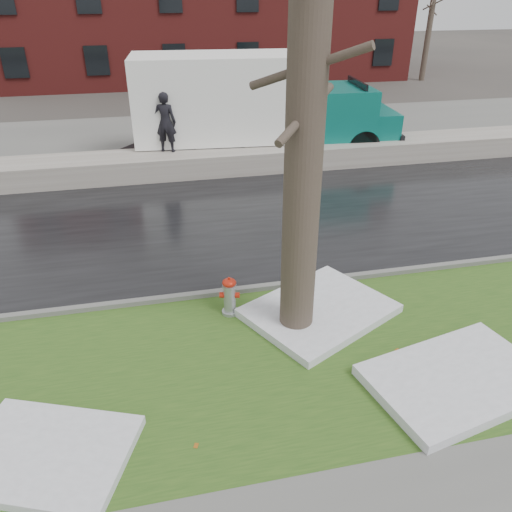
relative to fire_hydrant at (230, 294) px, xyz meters
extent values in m
plane|color=#47423D|center=(1.01, -0.31, -0.47)|extent=(120.00, 120.00, 0.00)
cube|color=#274918|center=(1.01, -1.56, -0.45)|extent=(60.00, 4.50, 0.04)
cube|color=black|center=(1.01, 4.19, -0.45)|extent=(60.00, 7.00, 0.03)
cube|color=slate|center=(1.01, 12.69, -0.45)|extent=(60.00, 9.00, 0.03)
cube|color=slate|center=(1.01, 0.69, -0.40)|extent=(60.00, 0.15, 0.14)
cube|color=#A49F96|center=(1.01, 8.39, -0.09)|extent=(60.00, 1.60, 0.75)
cylinder|color=brown|center=(-4.99, 25.69, 2.78)|extent=(0.36, 0.36, 6.50)
cylinder|color=brown|center=(-4.99, 25.69, 3.73)|extent=(0.84, 1.62, 0.73)
cylinder|color=brown|center=(-4.99, 25.69, 3.13)|extent=(1.40, 0.61, 0.63)
cylinder|color=brown|center=(17.01, 23.69, 2.78)|extent=(0.36, 0.36, 6.50)
cylinder|color=brown|center=(17.01, 23.69, 3.73)|extent=(0.84, 1.62, 0.73)
cylinder|color=brown|center=(17.01, 23.69, 3.13)|extent=(1.40, 0.61, 0.63)
cylinder|color=#9DA0A5|center=(0.00, -0.01, -0.08)|extent=(0.27, 0.27, 0.69)
ellipsoid|color=red|center=(0.00, -0.01, 0.26)|extent=(0.32, 0.32, 0.16)
cylinder|color=red|center=(0.00, -0.01, 0.35)|extent=(0.06, 0.06, 0.05)
cylinder|color=red|center=(-0.14, 0.03, -0.01)|extent=(0.12, 0.13, 0.11)
cylinder|color=red|center=(0.14, -0.04, -0.01)|extent=(0.12, 0.13, 0.11)
cylinder|color=#9DA0A5|center=(0.03, 0.13, -0.01)|extent=(0.16, 0.13, 0.14)
cylinder|color=brown|center=(1.12, -0.71, 3.39)|extent=(0.80, 0.80, 7.63)
cylinder|color=brown|center=(1.12, -0.71, 4.15)|extent=(1.51, 1.34, 0.79)
cylinder|color=brown|center=(1.12, -0.71, 3.50)|extent=(1.23, 1.19, 0.68)
cube|color=black|center=(2.60, 9.69, 0.21)|extent=(8.39, 1.70, 0.23)
cube|color=white|center=(1.24, 9.80, 1.72)|extent=(5.82, 3.05, 2.81)
cube|color=#0B685F|center=(5.56, 9.46, 1.10)|extent=(2.59, 2.68, 1.77)
cube|color=#0B685F|center=(7.06, 9.34, 0.68)|extent=(1.43, 2.39, 0.94)
cube|color=black|center=(6.28, 9.40, 1.72)|extent=(0.25, 2.08, 0.94)
cube|color=black|center=(-2.18, 10.08, -0.13)|extent=(1.88, 1.39, 0.70)
cylinder|color=black|center=(6.25, 8.30, 0.11)|extent=(1.17, 0.40, 1.15)
cylinder|color=black|center=(6.42, 10.48, 0.11)|extent=(1.17, 0.40, 1.15)
cylinder|color=black|center=(1.47, 8.69, 0.11)|extent=(1.17, 0.40, 1.15)
cylinder|color=black|center=(1.64, 10.87, 0.11)|extent=(1.17, 0.40, 1.15)
cylinder|color=black|center=(-0.19, 8.82, 0.11)|extent=(1.17, 0.40, 1.15)
cylinder|color=black|center=(-0.02, 11.00, 0.11)|extent=(1.17, 0.40, 1.15)
imported|color=black|center=(-0.60, 8.61, 1.24)|extent=(0.81, 0.66, 1.92)
cube|color=silver|center=(1.68, -0.41, -0.35)|extent=(3.23, 2.98, 0.16)
cube|color=silver|center=(-2.99, -2.81, -0.36)|extent=(2.63, 2.29, 0.14)
cube|color=silver|center=(3.22, -2.71, -0.34)|extent=(3.12, 2.35, 0.18)
camera|label=1|loc=(-1.22, -7.89, 5.20)|focal=35.00mm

